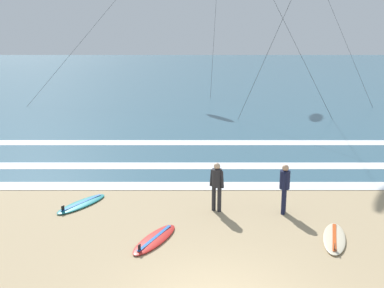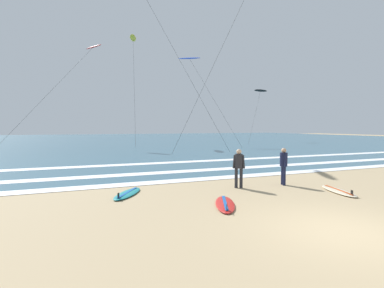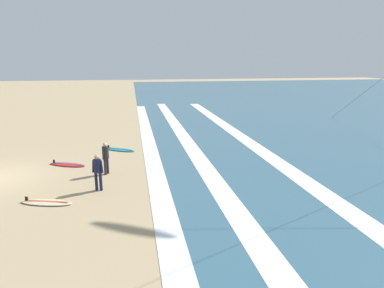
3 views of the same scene
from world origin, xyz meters
TOP-DOWN VIEW (x-y plane):
  - wave_foam_shoreline at (0.95, 7.74)m, footprint 50.41×0.90m
  - wave_foam_mid_break at (1.79, 10.35)m, footprint 55.80×0.97m
  - wave_foam_outer_break at (1.57, 14.49)m, footprint 53.69×1.04m
  - surfer_left_near at (0.28, 5.35)m, footprint 0.48×0.33m
  - surfer_foreground_main at (2.39, 5.16)m, footprint 0.32×0.51m
  - surfboard_near_water at (3.43, 3.24)m, footprint 1.17×2.18m
  - surfboard_right_spare at (-1.53, 3.18)m, footprint 1.42×2.16m
  - surfboard_left_pile at (-4.17, 5.85)m, footprint 1.61×2.10m

SIDE VIEW (x-z plane):
  - wave_foam_shoreline at x=0.95m, z-range 0.01..0.02m
  - wave_foam_mid_break at x=1.79m, z-range 0.01..0.02m
  - wave_foam_outer_break at x=1.57m, z-range 0.01..0.02m
  - surfboard_near_water at x=3.43m, z-range -0.08..0.17m
  - surfboard_right_spare at x=-1.53m, z-range -0.08..0.17m
  - surfboard_left_pile at x=-4.17m, z-range -0.08..0.17m
  - surfer_left_near at x=0.28m, z-range 0.16..1.76m
  - surfer_foreground_main at x=2.39m, z-range 0.16..1.76m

